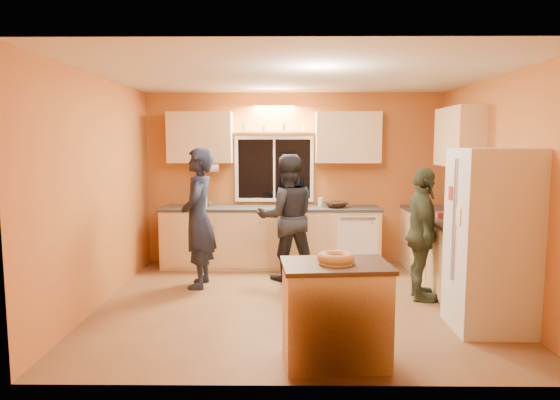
{
  "coord_description": "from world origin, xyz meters",
  "views": [
    {
      "loc": [
        -0.14,
        -5.63,
        1.86
      ],
      "look_at": [
        -0.2,
        0.4,
        1.16
      ],
      "focal_mm": 32.0,
      "sensor_mm": 36.0,
      "label": 1
    }
  ],
  "objects_px": {
    "person_center": "(287,217)",
    "person_right": "(422,234)",
    "person_left": "(198,218)",
    "refrigerator": "(491,240)",
    "island": "(335,312)"
  },
  "relations": [
    {
      "from": "island",
      "to": "person_right",
      "type": "distance_m",
      "value": 2.12
    },
    {
      "from": "refrigerator",
      "to": "person_right",
      "type": "relative_size",
      "value": 1.15
    },
    {
      "from": "refrigerator",
      "to": "person_left",
      "type": "distance_m",
      "value": 3.45
    },
    {
      "from": "island",
      "to": "person_center",
      "type": "bearing_deg",
      "value": 93.94
    },
    {
      "from": "person_center",
      "to": "person_right",
      "type": "distance_m",
      "value": 1.81
    },
    {
      "from": "person_left",
      "to": "person_right",
      "type": "bearing_deg",
      "value": 78.96
    },
    {
      "from": "person_right",
      "to": "refrigerator",
      "type": "bearing_deg",
      "value": -149.15
    },
    {
      "from": "person_left",
      "to": "person_right",
      "type": "relative_size",
      "value": 1.14
    },
    {
      "from": "person_left",
      "to": "person_center",
      "type": "xyz_separation_m",
      "value": [
        1.13,
        0.37,
        -0.05
      ]
    },
    {
      "from": "person_center",
      "to": "person_right",
      "type": "height_order",
      "value": "person_center"
    },
    {
      "from": "person_left",
      "to": "person_center",
      "type": "distance_m",
      "value": 1.19
    },
    {
      "from": "island",
      "to": "person_center",
      "type": "distance_m",
      "value": 2.66
    },
    {
      "from": "island",
      "to": "person_left",
      "type": "relative_size",
      "value": 0.52
    },
    {
      "from": "island",
      "to": "person_right",
      "type": "relative_size",
      "value": 0.6
    },
    {
      "from": "refrigerator",
      "to": "island",
      "type": "relative_size",
      "value": 1.93
    }
  ]
}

